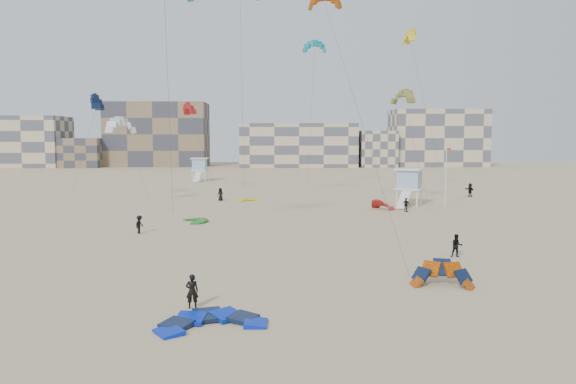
{
  "coord_description": "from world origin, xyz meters",
  "views": [
    {
      "loc": [
        3.71,
        -28.18,
        8.2
      ],
      "look_at": [
        4.47,
        6.0,
        4.87
      ],
      "focal_mm": 35.0,
      "sensor_mm": 36.0,
      "label": 1
    }
  ],
  "objects_px": {
    "kitesurfer_main": "(192,291)",
    "kite_ground_blue": "(211,326)",
    "kite_ground_orange": "(442,286)",
    "lifeguard_tower_near": "(409,187)"
  },
  "relations": [
    {
      "from": "kite_ground_blue",
      "to": "kitesurfer_main",
      "type": "height_order",
      "value": "kitesurfer_main"
    },
    {
      "from": "kite_ground_orange",
      "to": "kitesurfer_main",
      "type": "height_order",
      "value": "kite_ground_orange"
    },
    {
      "from": "kite_ground_orange",
      "to": "lifeguard_tower_near",
      "type": "distance_m",
      "value": 37.48
    },
    {
      "from": "kite_ground_orange",
      "to": "kitesurfer_main",
      "type": "distance_m",
      "value": 13.76
    },
    {
      "from": "kitesurfer_main",
      "to": "kite_ground_blue",
      "type": "bearing_deg",
      "value": 104.79
    },
    {
      "from": "lifeguard_tower_near",
      "to": "kite_ground_orange",
      "type": "bearing_deg",
      "value": -75.1
    },
    {
      "from": "kite_ground_orange",
      "to": "kitesurfer_main",
      "type": "relative_size",
      "value": 1.98
    },
    {
      "from": "kite_ground_blue",
      "to": "lifeguard_tower_near",
      "type": "distance_m",
      "value": 47.07
    },
    {
      "from": "kite_ground_blue",
      "to": "lifeguard_tower_near",
      "type": "bearing_deg",
      "value": 50.18
    },
    {
      "from": "kite_ground_orange",
      "to": "lifeguard_tower_near",
      "type": "height_order",
      "value": "lifeguard_tower_near"
    }
  ]
}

